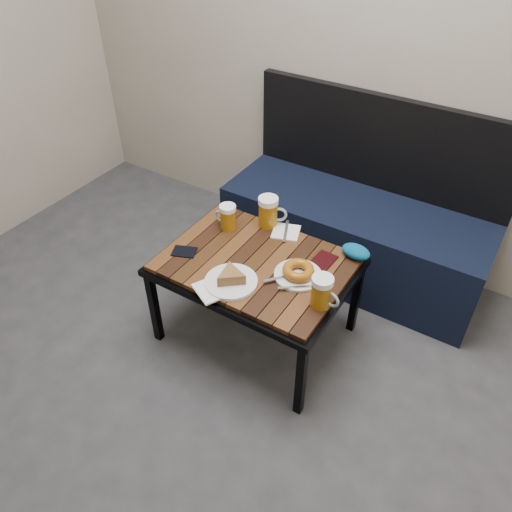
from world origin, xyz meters
The scene contains 12 objects.
bench centered at (-0.02, 1.76, 0.27)m, with size 1.40×0.50×0.95m.
cafe_table centered at (-0.21, 1.06, 0.43)m, with size 0.84×0.62×0.47m.
beer_mug_left centered at (-0.46, 1.20, 0.53)m, with size 0.11×0.08×0.13m.
beer_mug_centre centered at (-0.30, 1.32, 0.55)m, with size 0.15×0.12×0.15m.
beer_mug_right centered at (0.15, 0.96, 0.54)m, with size 0.13×0.10×0.14m.
plate_pie centered at (-0.22, 0.88, 0.50)m, with size 0.22×0.22×0.06m.
plate_bagel centered at (-0.01, 1.06, 0.50)m, with size 0.25×0.23×0.06m.
napkin_left centered at (-0.20, 1.31, 0.48)m, with size 0.16×0.16×0.01m.
napkin_right centered at (-0.27, 0.80, 0.48)m, with size 0.18×0.17×0.01m.
passport_navy centered at (-0.52, 0.94, 0.47)m, with size 0.08×0.11×0.01m, color black.
passport_burgundy centered at (0.04, 1.21, 0.47)m, with size 0.09×0.12×0.01m, color black.
knit_pouch centered at (0.15, 1.32, 0.50)m, with size 0.13×0.09×0.06m, color #05408B.
Camera 1 is at (0.68, -0.37, 1.89)m, focal length 35.00 mm.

